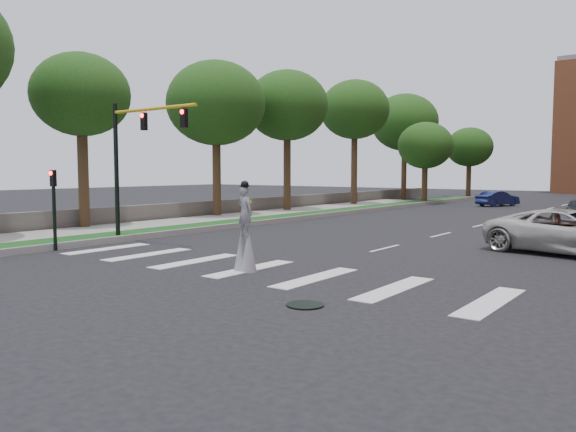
{
  "coord_description": "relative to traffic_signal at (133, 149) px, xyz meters",
  "views": [
    {
      "loc": [
        10.55,
        -12.74,
        3.22
      ],
      "look_at": [
        -0.58,
        2.1,
        1.7
      ],
      "focal_mm": 35.0,
      "sensor_mm": 36.0,
      "label": 1
    }
  ],
  "objects": [
    {
      "name": "ground_plane",
      "position": [
        9.78,
        -3.0,
        -4.15
      ],
      "size": [
        160.0,
        160.0,
        0.0
      ],
      "primitive_type": "plane",
      "color": "black",
      "rests_on": "ground"
    },
    {
      "name": "grass_median",
      "position": [
        -1.72,
        17.0,
        -4.03
      ],
      "size": [
        2.0,
        60.0,
        0.25
      ],
      "primitive_type": "cube",
      "color": "#124116",
      "rests_on": "ground"
    },
    {
      "name": "median_curb",
      "position": [
        -0.67,
        17.0,
        -4.01
      ],
      "size": [
        0.2,
        60.0,
        0.28
      ],
      "primitive_type": "cube",
      "color": "gray",
      "rests_on": "ground"
    },
    {
      "name": "sidewalk_left",
      "position": [
        -4.72,
        7.0,
        -4.06
      ],
      "size": [
        4.0,
        60.0,
        0.18
      ],
      "primitive_type": "cube",
      "color": "gray",
      "rests_on": "ground"
    },
    {
      "name": "stone_wall",
      "position": [
        -7.22,
        19.0,
        -3.6
      ],
      "size": [
        0.5,
        56.0,
        1.1
      ],
      "primitive_type": "cube",
      "color": "#504C45",
      "rests_on": "ground"
    },
    {
      "name": "manhole",
      "position": [
        12.78,
        -5.0,
        -4.13
      ],
      "size": [
        0.9,
        0.9,
        0.04
      ],
      "primitive_type": "cylinder",
      "color": "black",
      "rests_on": "ground"
    },
    {
      "name": "traffic_signal",
      "position": [
        0.0,
        0.0,
        0.0
      ],
      "size": [
        5.3,
        0.23,
        6.2
      ],
      "color": "black",
      "rests_on": "ground"
    },
    {
      "name": "secondary_signal",
      "position": [
        -0.52,
        -3.5,
        -2.2
      ],
      "size": [
        0.25,
        0.21,
        3.23
      ],
      "color": "black",
      "rests_on": "ground"
    },
    {
      "name": "stilt_performer",
      "position": [
        8.62,
        -2.4,
        -3.04
      ],
      "size": [
        0.84,
        0.56,
        2.89
      ],
      "rotation": [
        0.0,
        0.0,
        3.03
      ],
      "color": "#392716",
      "rests_on": "ground"
    },
    {
      "name": "suv_crossing",
      "position": [
        16.23,
        7.67,
        -3.29
      ],
      "size": [
        6.68,
        4.14,
        1.72
      ],
      "primitive_type": "imported",
      "rotation": [
        0.0,
        0.0,
        1.35
      ],
      "color": "beige",
      "rests_on": "ground"
    },
    {
      "name": "car_mid",
      "position": [
        5.33,
        35.46,
        -3.47
      ],
      "size": [
        3.03,
        4.33,
        1.35
      ],
      "primitive_type": "imported",
      "rotation": [
        0.0,
        0.0,
        2.71
      ],
      "color": "#161E50",
      "rests_on": "ground"
    },
    {
      "name": "tree_1",
      "position": [
        -6.48,
        1.74,
        2.99
      ],
      "size": [
        5.17,
        5.17,
        9.4
      ],
      "color": "#392716",
      "rests_on": "ground"
    },
    {
      "name": "tree_2",
      "position": [
        -6.21,
        11.64,
        3.48
      ],
      "size": [
        6.61,
        6.61,
        10.47
      ],
      "color": "#392716",
      "rests_on": "ground"
    },
    {
      "name": "tree_3",
      "position": [
        -5.59,
        18.7,
        3.91
      ],
      "size": [
        6.27,
        6.27,
        10.78
      ],
      "color": "#392716",
      "rests_on": "ground"
    },
    {
      "name": "tree_4",
      "position": [
        -5.31,
        28.37,
        4.41
      ],
      "size": [
        6.2,
        6.2,
        11.25
      ],
      "color": "#392716",
      "rests_on": "ground"
    },
    {
      "name": "tree_5",
      "position": [
        -5.97,
        40.09,
        4.11
      ],
      "size": [
        7.12,
        7.12,
        11.32
      ],
      "color": "#392716",
      "rests_on": "ground"
    },
    {
      "name": "tree_6",
      "position": [
        -1.5,
        35.21,
        1.38
      ],
      "size": [
        5.23,
        5.23,
        7.79
      ],
      "color": "#392716",
      "rests_on": "ground"
    },
    {
      "name": "tree_7",
      "position": [
        -2.23,
        49.63,
        1.71
      ],
      "size": [
        5.36,
        5.36,
        8.18
      ],
      "color": "#392716",
      "rests_on": "ground"
    }
  ]
}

